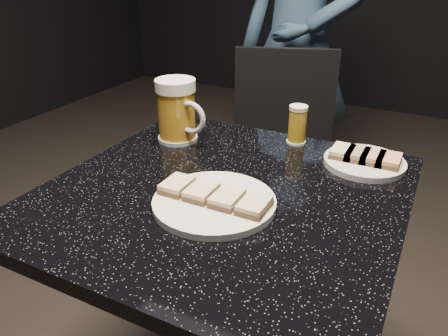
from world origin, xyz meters
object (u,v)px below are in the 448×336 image
(table, at_px, (224,282))
(chair, at_px, (281,150))
(beer_tumbler, at_px, (297,125))
(patron, at_px, (297,49))
(beer_mug, at_px, (177,111))
(plate_small, at_px, (364,162))
(plate_large, at_px, (214,202))

(table, relative_size, chair, 0.87)
(beer_tumbler, height_order, chair, chair)
(patron, xyz_separation_m, beer_mug, (0.05, -1.08, 0.04))
(beer_tumbler, bearing_deg, chair, 112.88)
(plate_small, xyz_separation_m, chair, (-0.38, 0.53, -0.26))
(plate_large, bearing_deg, beer_tumbler, 83.75)
(patron, bearing_deg, plate_large, -72.71)
(plate_large, distance_m, beer_mug, 0.35)
(plate_small, distance_m, beer_mug, 0.47)
(table, bearing_deg, patron, 102.11)
(plate_small, xyz_separation_m, table, (-0.23, -0.25, -0.25))
(plate_small, relative_size, beer_tumbler, 1.85)
(plate_small, distance_m, beer_tumbler, 0.19)
(plate_small, bearing_deg, patron, 116.36)
(plate_large, relative_size, patron, 0.15)
(plate_large, height_order, beer_mug, beer_mug)
(chair, bearing_deg, plate_small, -54.19)
(patron, distance_m, chair, 0.58)
(table, bearing_deg, plate_small, 47.04)
(patron, bearing_deg, beer_tumbler, -66.20)
(beer_tumbler, relative_size, chair, 0.11)
(plate_small, xyz_separation_m, patron, (-0.50, 1.01, 0.03))
(plate_small, relative_size, beer_mug, 1.15)
(table, xyz_separation_m, beer_mug, (-0.22, 0.18, 0.32))
(table, xyz_separation_m, beer_tumbler, (0.05, 0.30, 0.29))
(patron, height_order, chair, patron)
(table, bearing_deg, plate_large, -79.69)
(plate_large, bearing_deg, table, 100.31)
(table, height_order, chair, chair)
(patron, distance_m, beer_mug, 1.08)
(beer_mug, bearing_deg, patron, 92.47)
(patron, relative_size, beer_tumbler, 16.06)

